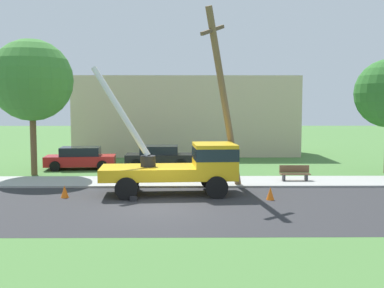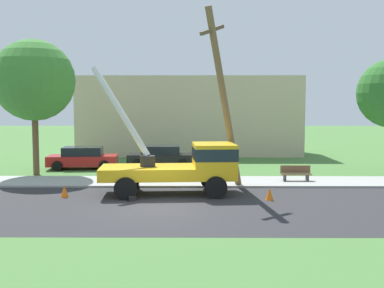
# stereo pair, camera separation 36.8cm
# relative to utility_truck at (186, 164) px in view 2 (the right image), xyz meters

# --- Properties ---
(ground_plane) EXTENTS (120.00, 120.00, 0.00)m
(ground_plane) POSITION_rel_utility_truck_xyz_m (-1.09, 9.17, -1.41)
(ground_plane) COLOR #477538
(road_asphalt) EXTENTS (80.00, 8.72, 0.01)m
(road_asphalt) POSITION_rel_utility_truck_xyz_m (-1.09, -2.83, -1.40)
(road_asphalt) COLOR #2B2B2D
(road_asphalt) RESTS_ON ground
(sidewalk_strip) EXTENTS (80.00, 3.22, 0.10)m
(sidewalk_strip) POSITION_rel_utility_truck_xyz_m (-1.09, 3.14, -1.36)
(sidewalk_strip) COLOR #9E9E99
(sidewalk_strip) RESTS_ON ground
(utility_truck) EXTENTS (6.92, 3.21, 5.98)m
(utility_truck) POSITION_rel_utility_truck_xyz_m (0.00, 0.00, 0.00)
(utility_truck) COLOR gold
(utility_truck) RESTS_ON ground
(leaning_utility_pole) EXTENTS (2.27, 2.91, 8.67)m
(leaning_utility_pole) POSITION_rel_utility_truck_xyz_m (1.79, 0.93, 3.03)
(leaning_utility_pole) COLOR brown
(leaning_utility_pole) RESTS_ON ground
(traffic_cone_ahead) EXTENTS (0.36, 0.36, 0.56)m
(traffic_cone_ahead) POSITION_rel_utility_truck_xyz_m (3.66, -1.44, -1.13)
(traffic_cone_ahead) COLOR orange
(traffic_cone_ahead) RESTS_ON ground
(traffic_cone_behind) EXTENTS (0.36, 0.36, 0.56)m
(traffic_cone_behind) POSITION_rel_utility_truck_xyz_m (-5.45, -0.89, -1.13)
(traffic_cone_behind) COLOR orange
(traffic_cone_behind) RESTS_ON ground
(parked_sedan_red) EXTENTS (4.54, 2.27, 1.42)m
(parked_sedan_red) POSITION_rel_utility_truck_xyz_m (-6.85, 8.40, -0.70)
(parked_sedan_red) COLOR #B21E1E
(parked_sedan_red) RESTS_ON ground
(parked_sedan_black) EXTENTS (4.42, 2.04, 1.42)m
(parked_sedan_black) POSITION_rel_utility_truck_xyz_m (-1.84, 9.31, -0.70)
(parked_sedan_black) COLOR black
(parked_sedan_black) RESTS_ON ground
(park_bench) EXTENTS (1.60, 0.45, 0.90)m
(park_bench) POSITION_rel_utility_truck_xyz_m (5.79, 3.20, -0.95)
(park_bench) COLOR brown
(park_bench) RESTS_ON ground
(roadside_tree_near) EXTENTS (4.75, 4.75, 7.94)m
(roadside_tree_near) POSITION_rel_utility_truck_xyz_m (-9.00, 5.86, 4.14)
(roadside_tree_near) COLOR brown
(roadside_tree_near) RESTS_ON ground
(lowrise_building_backdrop) EXTENTS (18.00, 6.00, 6.40)m
(lowrise_building_backdrop) POSITION_rel_utility_truck_xyz_m (-0.04, 17.79, 1.79)
(lowrise_building_backdrop) COLOR #C6B293
(lowrise_building_backdrop) RESTS_ON ground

